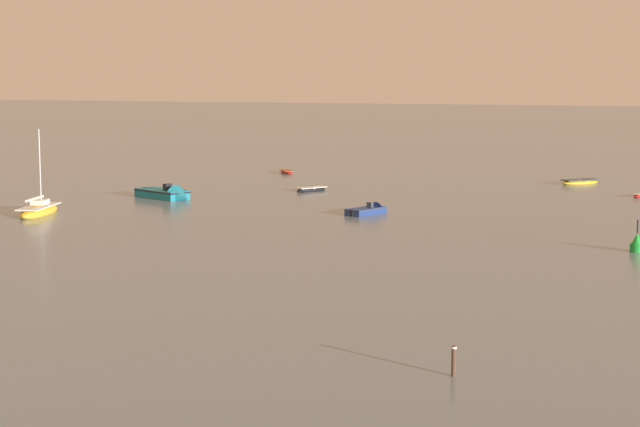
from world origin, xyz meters
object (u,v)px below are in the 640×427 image
at_px(sailboat_moored_1, 39,211).
at_px(channel_buoy, 637,245).
at_px(rowboat_moored_3, 580,182).
at_px(rowboat_moored_4, 311,190).
at_px(rowboat_moored_0, 286,172).
at_px(motorboat_moored_2, 169,196).
at_px(mooring_post_right, 454,361).
at_px(motorboat_moored_4, 371,211).

relative_size(sailboat_moored_1, channel_buoy, 3.22).
relative_size(rowboat_moored_3, rowboat_moored_4, 1.16).
bearing_deg(channel_buoy, rowboat_moored_0, 135.53).
distance_m(motorboat_moored_2, channel_buoy, 45.92).
bearing_deg(sailboat_moored_1, mooring_post_right, -143.02).
distance_m(motorboat_moored_2, rowboat_moored_3, 44.11).
xyz_separation_m(rowboat_moored_0, mooring_post_right, (39.97, -75.43, 0.44)).
xyz_separation_m(channel_buoy, mooring_post_right, (-3.84, -32.42, 0.12)).
height_order(sailboat_moored_1, motorboat_moored_2, sailboat_moored_1).
height_order(sailboat_moored_1, mooring_post_right, sailboat_moored_1).
bearing_deg(rowboat_moored_4, channel_buoy, 81.28).
distance_m(rowboat_moored_0, mooring_post_right, 85.36).
bearing_deg(rowboat_moored_3, motorboat_moored_4, -158.44).
bearing_deg(channel_buoy, motorboat_moored_4, 152.26).
bearing_deg(sailboat_moored_1, rowboat_moored_0, -21.36).
xyz_separation_m(sailboat_moored_1, channel_buoy, (47.86, -0.96, 0.14)).
bearing_deg(mooring_post_right, motorboat_moored_4, 112.84).
xyz_separation_m(rowboat_moored_3, rowboat_moored_4, (-24.03, -17.01, -0.04)).
height_order(rowboat_moored_3, motorboat_moored_4, motorboat_moored_4).
distance_m(sailboat_moored_1, mooring_post_right, 55.25).
relative_size(sailboat_moored_1, rowboat_moored_4, 2.01).
height_order(motorboat_moored_2, mooring_post_right, motorboat_moored_2).
relative_size(motorboat_moored_2, rowboat_moored_3, 1.62).
bearing_deg(rowboat_moored_4, mooring_post_right, 56.03).
bearing_deg(motorboat_moored_2, rowboat_moored_4, 71.38).
relative_size(motorboat_moored_2, motorboat_moored_4, 1.49).
distance_m(rowboat_moored_4, mooring_post_right, 65.63).
xyz_separation_m(rowboat_moored_3, mooring_post_right, (5.82, -75.46, 0.39)).
distance_m(motorboat_moored_2, rowboat_moored_4, 14.96).
bearing_deg(motorboat_moored_2, rowboat_moored_3, 62.25).
relative_size(motorboat_moored_2, mooring_post_right, 5.25).
relative_size(rowboat_moored_0, channel_buoy, 1.38).
xyz_separation_m(motorboat_moored_2, rowboat_moored_4, (9.80, 11.30, -0.16)).
relative_size(rowboat_moored_0, mooring_post_right, 2.41).
xyz_separation_m(sailboat_moored_1, mooring_post_right, (44.02, -33.38, 0.26)).
distance_m(motorboat_moored_2, mooring_post_right, 61.61).
bearing_deg(rowboat_moored_4, rowboat_moored_0, -120.23).
bearing_deg(mooring_post_right, rowboat_moored_0, 117.92).
xyz_separation_m(sailboat_moored_1, motorboat_moored_4, (25.39, 10.86, -0.11)).
bearing_deg(motorboat_moored_4, channel_buoy, -98.66).
bearing_deg(rowboat_moored_0, motorboat_moored_4, -4.33).
distance_m(rowboat_moored_0, rowboat_moored_4, 19.76).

